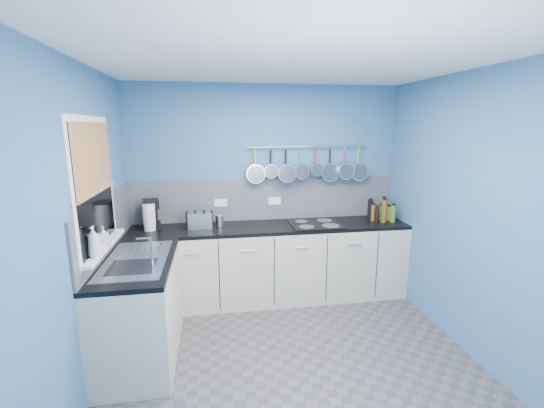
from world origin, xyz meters
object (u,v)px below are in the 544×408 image
object	(u,v)px
canister	(220,221)
coffee_maker	(151,214)
soap_bottle_b	(103,237)
paper_towel	(149,217)
soap_bottle_a	(94,242)
toaster	(200,220)
hob	(316,224)

from	to	relation	value
canister	coffee_maker	bearing A→B (deg)	177.52
soap_bottle_b	paper_towel	bearing A→B (deg)	78.67
soap_bottle_b	coffee_maker	distance (m)	1.08
soap_bottle_a	toaster	xyz separation A→B (m)	(0.74, 1.24, -0.18)
paper_towel	canister	xyz separation A→B (m)	(0.76, 0.04, -0.08)
soap_bottle_b	toaster	bearing A→B (deg)	53.51
soap_bottle_b	coffee_maker	size ratio (longest dim) A/B	0.53
toaster	hob	size ratio (longest dim) A/B	0.47
paper_towel	toaster	bearing A→B (deg)	1.24
toaster	hob	world-z (taller)	toaster
soap_bottle_a	hob	world-z (taller)	soap_bottle_a
canister	paper_towel	bearing A→B (deg)	-176.74
canister	soap_bottle_b	bearing A→B (deg)	-132.95
hob	paper_towel	bearing A→B (deg)	177.78
paper_towel	canister	distance (m)	0.77
hob	coffee_maker	bearing A→B (deg)	175.44
soap_bottle_b	coffee_maker	world-z (taller)	coffee_maker
soap_bottle_b	hob	xyz separation A→B (m)	(2.06, 0.91, -0.23)
coffee_maker	canister	xyz separation A→B (m)	(0.75, -0.03, -0.10)
soap_bottle_b	paper_towel	world-z (taller)	soap_bottle_b
toaster	soap_bottle_b	bearing A→B (deg)	-125.04
coffee_maker	hob	distance (m)	1.87
coffee_maker	hob	bearing A→B (deg)	-13.90
coffee_maker	toaster	size ratio (longest dim) A/B	1.17
soap_bottle_a	coffee_maker	world-z (taller)	soap_bottle_a
paper_towel	hob	xyz separation A→B (m)	(1.87, -0.07, -0.14)
toaster	hob	bearing A→B (deg)	-2.18
soap_bottle_a	canister	xyz separation A→B (m)	(0.96, 1.27, -0.21)
soap_bottle_b	hob	size ratio (longest dim) A/B	0.29
soap_bottle_a	paper_towel	size ratio (longest dim) A/B	0.82
toaster	soap_bottle_a	bearing A→B (deg)	-119.37
soap_bottle_b	toaster	distance (m)	1.25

